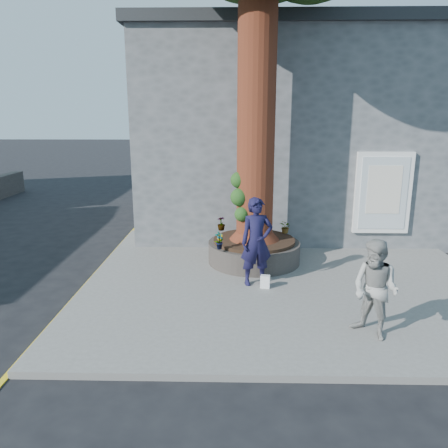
{
  "coord_description": "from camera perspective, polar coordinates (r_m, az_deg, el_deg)",
  "views": [
    {
      "loc": [
        0.28,
        -8.55,
        3.75
      ],
      "look_at": [
        0.06,
        1.41,
        1.25
      ],
      "focal_mm": 35.0,
      "sensor_mm": 36.0,
      "label": 1
    }
  ],
  "objects": [
    {
      "name": "shopping_bag",
      "position": [
        9.51,
        5.4,
        -7.5
      ],
      "size": [
        0.22,
        0.16,
        0.28
      ],
      "primitive_type": "cube",
      "rotation": [
        0.0,
        0.0,
        -0.19
      ],
      "color": "white",
      "rests_on": "pavement"
    },
    {
      "name": "ground",
      "position": [
        9.34,
        -0.54,
        -9.58
      ],
      "size": [
        120.0,
        120.0,
        0.0
      ],
      "primitive_type": "plane",
      "color": "black",
      "rests_on": "ground"
    },
    {
      "name": "plant_a",
      "position": [
        10.11,
        -0.63,
        -2.16
      ],
      "size": [
        0.26,
        0.23,
        0.4
      ],
      "primitive_type": "imported",
      "rotation": [
        0.0,
        0.0,
        0.53
      ],
      "color": "gray",
      "rests_on": "planter"
    },
    {
      "name": "plant_c",
      "position": [
        11.74,
        -0.36,
        0.08
      ],
      "size": [
        0.28,
        0.28,
        0.38
      ],
      "primitive_type": "imported",
      "rotation": [
        0.0,
        0.0,
        3.55
      ],
      "color": "gray",
      "rests_on": "planter"
    },
    {
      "name": "woman",
      "position": [
        7.67,
        19.15,
        -8.09
      ],
      "size": [
        1.01,
        1.03,
        1.67
      ],
      "primitive_type": "imported",
      "rotation": [
        0.0,
        0.0,
        -0.84
      ],
      "color": "#989791",
      "rests_on": "pavement"
    },
    {
      "name": "man",
      "position": [
        9.45,
        4.27,
        -2.33
      ],
      "size": [
        0.79,
        0.62,
        1.93
      ],
      "primitive_type": "imported",
      "rotation": [
        0.0,
        0.0,
        0.24
      ],
      "color": "black",
      "rests_on": "pavement"
    },
    {
      "name": "planter",
      "position": [
        11.08,
        3.93,
        -3.48
      ],
      "size": [
        2.3,
        2.3,
        0.6
      ],
      "color": "black",
      "rests_on": "pavement"
    },
    {
      "name": "yellow_line",
      "position": [
        10.78,
        -16.91,
        -6.88
      ],
      "size": [
        0.1,
        30.0,
        0.01
      ],
      "primitive_type": "cube",
      "color": "yellow",
      "rests_on": "ground"
    },
    {
      "name": "plant_d",
      "position": [
        11.55,
        8.06,
        -0.39
      ],
      "size": [
        0.39,
        0.4,
        0.34
      ],
      "primitive_type": "imported",
      "rotation": [
        0.0,
        0.0,
        5.26
      ],
      "color": "gray",
      "rests_on": "planter"
    },
    {
      "name": "pavement",
      "position": [
        10.31,
        8.06,
        -7.03
      ],
      "size": [
        9.0,
        8.0,
        0.12
      ],
      "primitive_type": "cube",
      "color": "slate",
      "rests_on": "ground"
    },
    {
      "name": "stone_shop",
      "position": [
        15.91,
        9.52,
        11.78
      ],
      "size": [
        10.3,
        8.3,
        6.3
      ],
      "color": "#55585B",
      "rests_on": "ground"
    },
    {
      "name": "plant_b",
      "position": [
        10.12,
        -0.63,
        -2.31
      ],
      "size": [
        0.23,
        0.23,
        0.35
      ],
      "primitive_type": "imported",
      "rotation": [
        0.0,
        0.0,
        1.81
      ],
      "color": "gray",
      "rests_on": "planter"
    }
  ]
}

